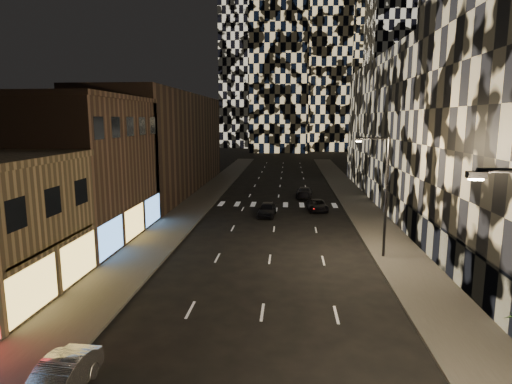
% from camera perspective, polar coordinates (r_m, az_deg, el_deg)
% --- Properties ---
extents(sidewalk_left, '(4.00, 120.00, 0.15)m').
position_cam_1_polar(sidewalk_left, '(54.10, -7.78, -1.43)').
color(sidewalk_left, '#47443F').
rests_on(sidewalk_left, ground).
extents(sidewalk_right, '(4.00, 120.00, 0.15)m').
position_cam_1_polar(sidewalk_right, '(53.60, 13.63, -1.72)').
color(sidewalk_right, '#47443F').
rests_on(sidewalk_right, ground).
extents(curb_left, '(0.20, 120.00, 0.15)m').
position_cam_1_polar(curb_left, '(53.70, -5.58, -1.47)').
color(curb_left, '#4C4C47').
rests_on(curb_left, ground).
extents(curb_right, '(0.20, 120.00, 0.15)m').
position_cam_1_polar(curb_right, '(53.30, 11.40, -1.70)').
color(curb_right, '#4C4C47').
rests_on(curb_right, ground).
extents(retail_brown, '(10.00, 15.00, 12.00)m').
position_cam_1_polar(retail_brown, '(40.09, -22.87, 2.60)').
color(retail_brown, brown).
rests_on(retail_brown, ground).
extents(retail_filler_left, '(10.00, 40.00, 14.00)m').
position_cam_1_polar(retail_filler_left, '(64.63, -12.16, 6.43)').
color(retail_filler_left, brown).
rests_on(retail_filler_left, ground).
extents(midrise_base, '(0.60, 25.00, 3.00)m').
position_cam_1_polar(midrise_base, '(29.92, 25.98, -8.66)').
color(midrise_base, '#383838').
rests_on(midrise_base, ground).
extents(midrise_filler_right, '(16.00, 40.00, 18.00)m').
position_cam_1_polar(midrise_filler_right, '(61.78, 22.20, 7.66)').
color(midrise_filler_right, '#232326').
rests_on(midrise_filler_right, ground).
extents(streetlight_far, '(2.55, 0.25, 9.00)m').
position_cam_1_polar(streetlight_far, '(33.03, 16.62, 0.46)').
color(streetlight_far, black).
rests_on(streetlight_far, sidewalk_right).
extents(car_silver_parked, '(1.68, 4.39, 1.43)m').
position_cam_1_polar(car_silver_parked, '(19.05, -24.88, -21.87)').
color(car_silver_parked, gray).
rests_on(car_silver_parked, ground).
extents(car_dark_midlane, '(2.04, 4.50, 1.50)m').
position_cam_1_polar(car_dark_midlane, '(46.55, 1.48, -2.31)').
color(car_dark_midlane, black).
rests_on(car_dark_midlane, ground).
extents(car_dark_oncoming, '(2.39, 5.07, 1.43)m').
position_cam_1_polar(car_dark_oncoming, '(58.14, 6.48, 0.01)').
color(car_dark_oncoming, black).
rests_on(car_dark_oncoming, ground).
extents(car_dark_rightlane, '(2.38, 4.66, 1.26)m').
position_cam_1_polar(car_dark_rightlane, '(49.76, 8.19, -1.76)').
color(car_dark_rightlane, black).
rests_on(car_dark_rightlane, ground).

